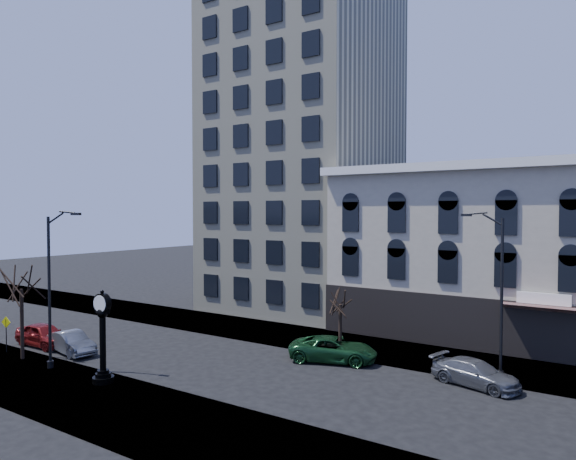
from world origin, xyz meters
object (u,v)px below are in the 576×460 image
Objects in this scene: warning_sign at (6,328)px; street_lamp_near at (58,248)px; car_near_a at (44,335)px; car_near_b at (72,343)px; street_clock at (103,341)px.

street_lamp_near is at bearing -14.32° from warning_sign.
car_near_a is 3.20m from car_near_b.
warning_sign is (-10.21, 0.32, -0.64)m from street_clock.
street_clock reaches higher than car_near_b.
car_near_a is at bearing 139.47° from street_lamp_near.
street_clock reaches higher than warning_sign.
car_near_b is at bearing 22.28° from warning_sign.
street_clock is 10.49m from car_near_a.
street_clock is 0.53× the size of street_lamp_near.
street_lamp_near reaches higher than car_near_a.
warning_sign is (-6.16, 0.19, -5.41)m from street_lamp_near.
street_lamp_near is at bearing 173.30° from street_clock.
street_lamp_near is (-4.05, 0.13, 4.77)m from street_clock.
car_near_a is (-10.00, 2.74, -1.57)m from street_clock.
car_near_b is (-2.75, 2.56, -6.42)m from street_lamp_near.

